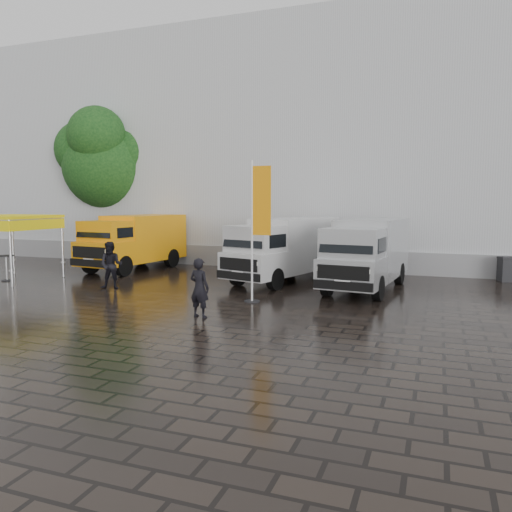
{
  "coord_description": "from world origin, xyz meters",
  "views": [
    {
      "loc": [
        5.43,
        -14.74,
        3.2
      ],
      "look_at": [
        -0.79,
        2.2,
        1.23
      ],
      "focal_mm": 35.0,
      "sensor_mm": 36.0,
      "label": 1
    }
  ],
  "objects_px": {
    "wheelie_bin": "(507,269)",
    "van_silver": "(367,255)",
    "van_yellow": "(133,243)",
    "canopy_tent": "(9,220)",
    "person_front": "(199,288)",
    "van_white": "(283,250)",
    "flagpole": "(257,225)",
    "cocktail_table": "(7,268)",
    "person_tent": "(111,265)"
  },
  "relations": [
    {
      "from": "van_white",
      "to": "wheelie_bin",
      "type": "height_order",
      "value": "van_white"
    },
    {
      "from": "van_yellow",
      "to": "person_tent",
      "type": "xyz_separation_m",
      "value": [
        2.15,
        -4.64,
        -0.41
      ]
    },
    {
      "from": "van_yellow",
      "to": "van_silver",
      "type": "height_order",
      "value": "van_yellow"
    },
    {
      "from": "van_silver",
      "to": "wheelie_bin",
      "type": "height_order",
      "value": "van_silver"
    },
    {
      "from": "cocktail_table",
      "to": "person_front",
      "type": "distance_m",
      "value": 10.73
    },
    {
      "from": "person_front",
      "to": "van_silver",
      "type": "bearing_deg",
      "value": -112.02
    },
    {
      "from": "van_silver",
      "to": "person_front",
      "type": "distance_m",
      "value": 7.17
    },
    {
      "from": "van_yellow",
      "to": "wheelie_bin",
      "type": "relative_size",
      "value": 5.5
    },
    {
      "from": "canopy_tent",
      "to": "cocktail_table",
      "type": "relative_size",
      "value": 2.83
    },
    {
      "from": "van_yellow",
      "to": "van_white",
      "type": "bearing_deg",
      "value": 0.48
    },
    {
      "from": "person_front",
      "to": "person_tent",
      "type": "distance_m",
      "value": 5.91
    },
    {
      "from": "van_yellow",
      "to": "person_front",
      "type": "xyz_separation_m",
      "value": [
        7.26,
        -7.63,
        -0.45
      ]
    },
    {
      "from": "van_silver",
      "to": "person_tent",
      "type": "relative_size",
      "value": 3.37
    },
    {
      "from": "van_yellow",
      "to": "cocktail_table",
      "type": "bearing_deg",
      "value": -116.86
    },
    {
      "from": "wheelie_bin",
      "to": "cocktail_table",
      "type": "bearing_deg",
      "value": -177.3
    },
    {
      "from": "cocktail_table",
      "to": "canopy_tent",
      "type": "bearing_deg",
      "value": 89.85
    },
    {
      "from": "person_front",
      "to": "van_yellow",
      "type": "bearing_deg",
      "value": -37.02
    },
    {
      "from": "cocktail_table",
      "to": "wheelie_bin",
      "type": "distance_m",
      "value": 20.26
    },
    {
      "from": "flagpole",
      "to": "person_tent",
      "type": "bearing_deg",
      "value": 175.44
    },
    {
      "from": "canopy_tent",
      "to": "person_tent",
      "type": "distance_m",
      "value": 5.42
    },
    {
      "from": "van_white",
      "to": "cocktail_table",
      "type": "height_order",
      "value": "van_white"
    },
    {
      "from": "van_white",
      "to": "van_silver",
      "type": "bearing_deg",
      "value": 4.23
    },
    {
      "from": "canopy_tent",
      "to": "person_tent",
      "type": "height_order",
      "value": "canopy_tent"
    },
    {
      "from": "van_silver",
      "to": "wheelie_bin",
      "type": "bearing_deg",
      "value": 43.32
    },
    {
      "from": "person_tent",
      "to": "van_white",
      "type": "bearing_deg",
      "value": 15.15
    },
    {
      "from": "cocktail_table",
      "to": "wheelie_bin",
      "type": "bearing_deg",
      "value": 19.71
    },
    {
      "from": "van_yellow",
      "to": "person_tent",
      "type": "relative_size",
      "value": 3.18
    },
    {
      "from": "person_front",
      "to": "van_white",
      "type": "bearing_deg",
      "value": -83.49
    },
    {
      "from": "van_white",
      "to": "person_front",
      "type": "relative_size",
      "value": 3.52
    },
    {
      "from": "flagpole",
      "to": "canopy_tent",
      "type": "bearing_deg",
      "value": 175.7
    },
    {
      "from": "van_yellow",
      "to": "canopy_tent",
      "type": "distance_m",
      "value": 5.37
    },
    {
      "from": "van_yellow",
      "to": "canopy_tent",
      "type": "bearing_deg",
      "value": -118.39
    },
    {
      "from": "van_silver",
      "to": "van_white",
      "type": "bearing_deg",
      "value": 174.66
    },
    {
      "from": "person_tent",
      "to": "van_yellow",
      "type": "bearing_deg",
      "value": 95.02
    },
    {
      "from": "van_white",
      "to": "wheelie_bin",
      "type": "relative_size",
      "value": 5.79
    },
    {
      "from": "person_front",
      "to": "cocktail_table",
      "type": "bearing_deg",
      "value": -7.36
    },
    {
      "from": "flagpole",
      "to": "wheelie_bin",
      "type": "height_order",
      "value": "flagpole"
    },
    {
      "from": "wheelie_bin",
      "to": "van_silver",
      "type": "bearing_deg",
      "value": -160.02
    },
    {
      "from": "flagpole",
      "to": "cocktail_table",
      "type": "xyz_separation_m",
      "value": [
        -11.06,
        0.58,
        -1.95
      ]
    },
    {
      "from": "wheelie_bin",
      "to": "person_front",
      "type": "xyz_separation_m",
      "value": [
        -8.81,
        -9.93,
        0.33
      ]
    },
    {
      "from": "van_yellow",
      "to": "person_front",
      "type": "relative_size",
      "value": 3.34
    },
    {
      "from": "van_white",
      "to": "person_front",
      "type": "height_order",
      "value": "van_white"
    },
    {
      "from": "van_white",
      "to": "canopy_tent",
      "type": "xyz_separation_m",
      "value": [
        -10.61,
        -3.46,
        1.21
      ]
    },
    {
      "from": "van_white",
      "to": "van_silver",
      "type": "distance_m",
      "value": 3.46
    },
    {
      "from": "van_silver",
      "to": "flagpole",
      "type": "xyz_separation_m",
      "value": [
        -2.94,
        -3.59,
        1.2
      ]
    },
    {
      "from": "van_silver",
      "to": "person_front",
      "type": "height_order",
      "value": "van_silver"
    },
    {
      "from": "van_white",
      "to": "wheelie_bin",
      "type": "xyz_separation_m",
      "value": [
        8.46,
        3.12,
        -0.76
      ]
    },
    {
      "from": "wheelie_bin",
      "to": "van_yellow",
      "type": "bearing_deg",
      "value": 171.12
    },
    {
      "from": "van_white",
      "to": "cocktail_table",
      "type": "distance_m",
      "value": 11.27
    },
    {
      "from": "flagpole",
      "to": "person_front",
      "type": "distance_m",
      "value": 3.11
    }
  ]
}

